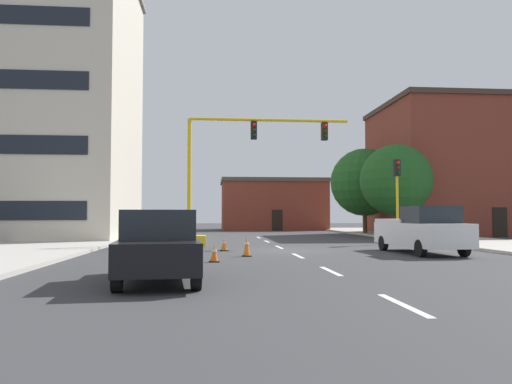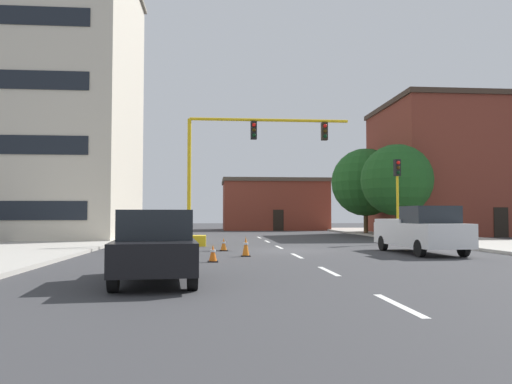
{
  "view_description": "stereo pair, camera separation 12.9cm",
  "coord_description": "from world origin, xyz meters",
  "px_view_note": "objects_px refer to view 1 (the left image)",
  "views": [
    {
      "loc": [
        -3.45,
        -22.84,
        1.61
      ],
      "look_at": [
        -1.0,
        4.45,
        2.89
      ],
      "focal_mm": 35.28,
      "sensor_mm": 36.0,
      "label": 1
    },
    {
      "loc": [
        -3.33,
        -22.85,
        1.61
      ],
      "look_at": [
        -1.0,
        4.45,
        2.89
      ],
      "focal_mm": 35.28,
      "sensor_mm": 36.0,
      "label": 2
    }
  ],
  "objects_px": {
    "traffic_light_pole_right": "(397,182)",
    "traffic_cone_roadside_c": "(247,247)",
    "traffic_signal_gantry": "(212,203)",
    "tree_right_mid": "(396,180)",
    "traffic_cone_roadside_a": "(214,254)",
    "sedan_black_near_left": "(158,245)",
    "pickup_truck_white": "(421,230)",
    "tree_right_far": "(365,182)",
    "traffic_cone_roadside_b": "(224,244)"
  },
  "relations": [
    {
      "from": "traffic_light_pole_right",
      "to": "pickup_truck_white",
      "type": "relative_size",
      "value": 0.87
    },
    {
      "from": "traffic_cone_roadside_a",
      "to": "traffic_cone_roadside_c",
      "type": "distance_m",
      "value": 2.62
    },
    {
      "from": "tree_right_far",
      "to": "sedan_black_near_left",
      "type": "bearing_deg",
      "value": -116.3
    },
    {
      "from": "traffic_signal_gantry",
      "to": "traffic_cone_roadside_a",
      "type": "distance_m",
      "value": 9.45
    },
    {
      "from": "traffic_cone_roadside_c",
      "to": "traffic_cone_roadside_b",
      "type": "bearing_deg",
      "value": 104.36
    },
    {
      "from": "pickup_truck_white",
      "to": "traffic_cone_roadside_a",
      "type": "relative_size",
      "value": 9.17
    },
    {
      "from": "traffic_cone_roadside_a",
      "to": "pickup_truck_white",
      "type": "bearing_deg",
      "value": 19.64
    },
    {
      "from": "traffic_light_pole_right",
      "to": "sedan_black_near_left",
      "type": "relative_size",
      "value": 1.03
    },
    {
      "from": "traffic_light_pole_right",
      "to": "traffic_cone_roadside_a",
      "type": "distance_m",
      "value": 15.03
    },
    {
      "from": "sedan_black_near_left",
      "to": "traffic_cone_roadside_a",
      "type": "height_order",
      "value": "sedan_black_near_left"
    },
    {
      "from": "tree_right_far",
      "to": "pickup_truck_white",
      "type": "bearing_deg",
      "value": -100.92
    },
    {
      "from": "tree_right_mid",
      "to": "tree_right_far",
      "type": "distance_m",
      "value": 6.77
    },
    {
      "from": "sedan_black_near_left",
      "to": "traffic_light_pole_right",
      "type": "bearing_deg",
      "value": 52.24
    },
    {
      "from": "sedan_black_near_left",
      "to": "traffic_cone_roadside_c",
      "type": "bearing_deg",
      "value": 69.85
    },
    {
      "from": "traffic_light_pole_right",
      "to": "traffic_cone_roadside_a",
      "type": "relative_size",
      "value": 8.01
    },
    {
      "from": "tree_right_mid",
      "to": "traffic_signal_gantry",
      "type": "bearing_deg",
      "value": -149.99
    },
    {
      "from": "tree_right_mid",
      "to": "traffic_cone_roadside_b",
      "type": "height_order",
      "value": "tree_right_mid"
    },
    {
      "from": "tree_right_far",
      "to": "traffic_cone_roadside_c",
      "type": "height_order",
      "value": "tree_right_far"
    },
    {
      "from": "traffic_light_pole_right",
      "to": "pickup_truck_white",
      "type": "bearing_deg",
      "value": -103.48
    },
    {
      "from": "traffic_light_pole_right",
      "to": "traffic_cone_roadside_c",
      "type": "distance_m",
      "value": 12.58
    },
    {
      "from": "traffic_light_pole_right",
      "to": "tree_right_far",
      "type": "xyz_separation_m",
      "value": [
        2.2,
        13.14,
        0.84
      ]
    },
    {
      "from": "traffic_light_pole_right",
      "to": "traffic_cone_roadside_b",
      "type": "bearing_deg",
      "value": -154.01
    },
    {
      "from": "traffic_light_pole_right",
      "to": "sedan_black_near_left",
      "type": "distance_m",
      "value": 19.55
    },
    {
      "from": "pickup_truck_white",
      "to": "traffic_cone_roadside_c",
      "type": "height_order",
      "value": "pickup_truck_white"
    },
    {
      "from": "sedan_black_near_left",
      "to": "traffic_cone_roadside_a",
      "type": "xyz_separation_m",
      "value": [
        1.39,
        5.02,
        -0.59
      ]
    },
    {
      "from": "traffic_signal_gantry",
      "to": "tree_right_mid",
      "type": "distance_m",
      "value": 14.96
    },
    {
      "from": "tree_right_mid",
      "to": "traffic_cone_roadside_c",
      "type": "bearing_deg",
      "value": -128.72
    },
    {
      "from": "traffic_light_pole_right",
      "to": "tree_right_mid",
      "type": "bearing_deg",
      "value": 69.74
    },
    {
      "from": "sedan_black_near_left",
      "to": "traffic_signal_gantry",
      "type": "bearing_deg",
      "value": 84.58
    },
    {
      "from": "traffic_light_pole_right",
      "to": "sedan_black_near_left",
      "type": "height_order",
      "value": "traffic_light_pole_right"
    },
    {
      "from": "tree_right_far",
      "to": "sedan_black_near_left",
      "type": "relative_size",
      "value": 1.55
    },
    {
      "from": "tree_right_mid",
      "to": "traffic_cone_roadside_b",
      "type": "bearing_deg",
      "value": -137.66
    },
    {
      "from": "pickup_truck_white",
      "to": "sedan_black_near_left",
      "type": "height_order",
      "value": "pickup_truck_white"
    },
    {
      "from": "traffic_signal_gantry",
      "to": "traffic_cone_roadside_a",
      "type": "xyz_separation_m",
      "value": [
        0.04,
        -9.24,
        -1.98
      ]
    },
    {
      "from": "traffic_light_pole_right",
      "to": "traffic_cone_roadside_c",
      "type": "xyz_separation_m",
      "value": [
        -9.18,
        -8.01,
        -3.14
      ]
    },
    {
      "from": "tree_right_far",
      "to": "traffic_cone_roadside_a",
      "type": "height_order",
      "value": "tree_right_far"
    },
    {
      "from": "pickup_truck_white",
      "to": "sedan_black_near_left",
      "type": "xyz_separation_m",
      "value": [
        -10.14,
        -8.14,
        -0.09
      ]
    },
    {
      "from": "traffic_cone_roadside_a",
      "to": "tree_right_mid",
      "type": "bearing_deg",
      "value": 52.44
    },
    {
      "from": "sedan_black_near_left",
      "to": "tree_right_mid",
      "type": "bearing_deg",
      "value": 56.76
    },
    {
      "from": "pickup_truck_white",
      "to": "traffic_cone_roadside_a",
      "type": "xyz_separation_m",
      "value": [
        -8.75,
        -3.12,
        -0.68
      ]
    },
    {
      "from": "traffic_signal_gantry",
      "to": "traffic_cone_roadside_c",
      "type": "distance_m",
      "value": 7.33
    },
    {
      "from": "tree_right_far",
      "to": "traffic_cone_roadside_b",
      "type": "distance_m",
      "value": 22.12
    },
    {
      "from": "traffic_cone_roadside_a",
      "to": "traffic_cone_roadside_b",
      "type": "bearing_deg",
      "value": 84.93
    },
    {
      "from": "traffic_light_pole_right",
      "to": "traffic_cone_roadside_b",
      "type": "distance_m",
      "value": 11.57
    },
    {
      "from": "tree_right_mid",
      "to": "pickup_truck_white",
      "type": "xyz_separation_m",
      "value": [
        -4.07,
        -13.55,
        -3.11
      ]
    },
    {
      "from": "traffic_signal_gantry",
      "to": "pickup_truck_white",
      "type": "bearing_deg",
      "value": -34.85
    },
    {
      "from": "traffic_cone_roadside_a",
      "to": "traffic_cone_roadside_c",
      "type": "height_order",
      "value": "traffic_cone_roadside_c"
    },
    {
      "from": "sedan_black_near_left",
      "to": "traffic_cone_roadside_c",
      "type": "xyz_separation_m",
      "value": [
        2.68,
        7.3,
        -0.5
      ]
    },
    {
      "from": "traffic_light_pole_right",
      "to": "traffic_cone_roadside_a",
      "type": "xyz_separation_m",
      "value": [
        -10.47,
        -10.29,
        -3.24
      ]
    },
    {
      "from": "traffic_light_pole_right",
      "to": "traffic_cone_roadside_c",
      "type": "height_order",
      "value": "traffic_light_pole_right"
    }
  ]
}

